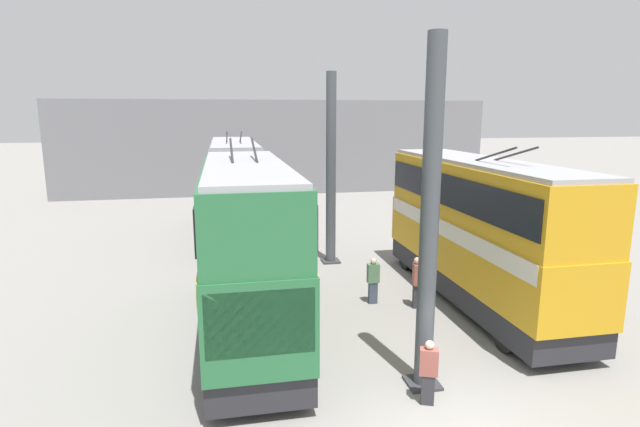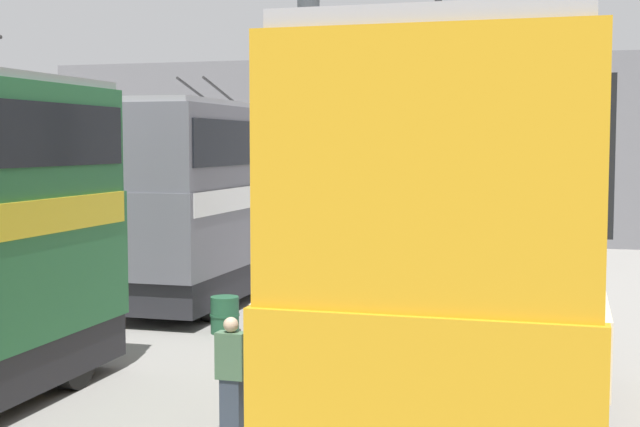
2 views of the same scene
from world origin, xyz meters
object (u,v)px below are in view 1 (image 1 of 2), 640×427
Objects in this scene: bus_left_far at (478,222)px; oil_drum at (280,250)px; person_aisle_foreground at (428,371)px; person_aisle_midway at (373,279)px; bus_right_far at (235,183)px; person_by_left_row at (416,281)px; bus_right_near at (247,240)px.

bus_left_far reaches higher than oil_drum.
person_aisle_foreground is 0.94× the size of person_aisle_midway.
oil_drum is (12.53, 1.99, -0.42)m from person_aisle_foreground.
bus_right_far is 5.88m from oil_drum.
bus_right_far is 5.92× the size of person_by_left_row.
person_by_left_row is (5.63, -1.97, 0.14)m from person_aisle_foreground.
bus_right_far reaches higher than oil_drum.
bus_left_far is 14.19m from bus_right_far.
person_aisle_midway is (-11.19, -4.46, -2.07)m from bus_right_far.
bus_right_near is 6.25m from person_by_left_row.
person_by_left_row is 1.51m from person_aisle_midway.
bus_right_far reaches higher than person_aisle_midway.
person_aisle_midway is 2.07× the size of oil_drum.
oil_drum is (7.99, -1.85, -2.58)m from bus_right_near.
bus_right_far is at bearing -146.45° from person_aisle_foreground.
person_aisle_midway is (1.77, -4.46, -2.10)m from bus_right_near.
bus_right_far is at bearing -0.00° from bus_right_near.
person_by_left_row is (-11.86, -5.81, -1.99)m from bus_right_far.
person_aisle_foreground is (-17.50, -3.84, -2.13)m from bus_right_far.
bus_left_far reaches higher than person_aisle_midway.
bus_right_near is (-1.32, 8.13, 0.09)m from bus_left_far.
person_by_left_row is at bearing 95.65° from bus_left_far.
bus_right_far is 6.82× the size of person_aisle_foreground.
oil_drum is (6.90, 3.96, -0.56)m from person_by_left_row.
bus_left_far is 4.21m from person_aisle_midway.
person_aisle_foreground is at bearing -4.59° from person_aisle_midway.
person_by_left_row is at bearing -153.91° from bus_right_far.
bus_right_near is at bearing -118.57° from person_aisle_foreground.
bus_right_near is 8.60m from oil_drum.
bus_right_far reaches higher than bus_left_far.
oil_drum is at bearing 43.26° from bus_left_far.
oil_drum is (6.67, 6.28, -2.49)m from bus_left_far.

